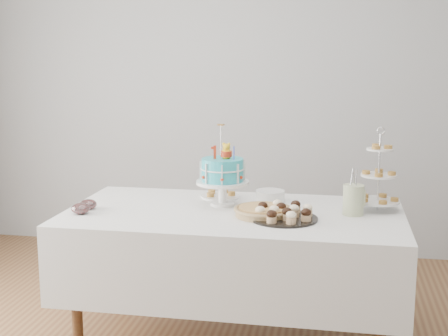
% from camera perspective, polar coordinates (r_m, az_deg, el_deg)
% --- Properties ---
extents(walls, '(5.04, 4.04, 2.70)m').
position_cam_1_polar(walls, '(3.19, 0.03, 4.84)').
color(walls, '#A6A8AB').
rests_on(walls, floor).
extents(table, '(1.92, 1.02, 0.77)m').
position_cam_1_polar(table, '(3.65, 0.90, -7.43)').
color(table, silver).
rests_on(table, floor).
extents(birthday_cake, '(0.31, 0.31, 0.48)m').
position_cam_1_polar(birthday_cake, '(3.69, -0.13, -1.44)').
color(birthday_cake, white).
rests_on(birthday_cake, table).
extents(cupcake_tray, '(0.37, 0.37, 0.08)m').
position_cam_1_polar(cupcake_tray, '(3.41, 5.51, -4.04)').
color(cupcake_tray, black).
rests_on(cupcake_tray, table).
extents(pie, '(0.33, 0.33, 0.05)m').
position_cam_1_polar(pie, '(3.47, 3.62, -3.94)').
color(pie, tan).
rests_on(pie, table).
extents(tiered_stand, '(0.25, 0.25, 0.48)m').
position_cam_1_polar(tiered_stand, '(3.67, 13.97, -0.70)').
color(tiered_stand, silver).
rests_on(tiered_stand, table).
extents(plate_stack, '(0.18, 0.18, 0.07)m').
position_cam_1_polar(plate_stack, '(3.81, 4.24, -2.57)').
color(plate_stack, white).
rests_on(plate_stack, table).
extents(pastry_plate, '(0.25, 0.25, 0.04)m').
position_cam_1_polar(pastry_plate, '(3.92, -0.34, -2.46)').
color(pastry_plate, white).
rests_on(pastry_plate, table).
extents(jam_bowl_a, '(0.11, 0.11, 0.06)m').
position_cam_1_polar(jam_bowl_a, '(3.61, -12.97, -3.65)').
color(jam_bowl_a, silver).
rests_on(jam_bowl_a, table).
extents(jam_bowl_b, '(0.10, 0.10, 0.06)m').
position_cam_1_polar(jam_bowl_b, '(3.71, -12.31, -3.28)').
color(jam_bowl_b, silver).
rests_on(jam_bowl_b, table).
extents(utensil_pitcher, '(0.12, 0.12, 0.26)m').
position_cam_1_polar(utensil_pitcher, '(3.56, 11.75, -2.76)').
color(utensil_pitcher, beige).
rests_on(utensil_pitcher, table).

